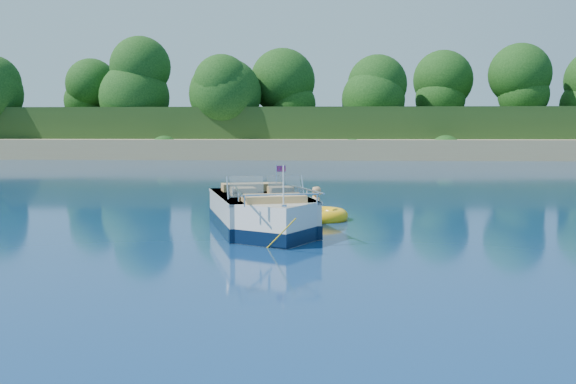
# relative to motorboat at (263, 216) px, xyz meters

# --- Properties ---
(ground) EXTENTS (160.00, 160.00, 0.00)m
(ground) POSITION_rel_motorboat_xyz_m (2.09, -1.81, -0.36)
(ground) COLOR #0A264C
(ground) RESTS_ON ground
(shoreline) EXTENTS (170.00, 59.00, 6.00)m
(shoreline) POSITION_rel_motorboat_xyz_m (2.09, 61.97, 0.62)
(shoreline) COLOR tan
(shoreline) RESTS_ON ground
(treeline) EXTENTS (150.00, 7.12, 8.19)m
(treeline) POSITION_rel_motorboat_xyz_m (2.13, 39.21, 5.19)
(treeline) COLOR black
(treeline) RESTS_ON ground
(motorboat) EXTENTS (2.91, 5.34, 1.83)m
(motorboat) POSITION_rel_motorboat_xyz_m (0.00, 0.00, 0.00)
(motorboat) COLOR silver
(motorboat) RESTS_ON ground
(tow_tube) EXTENTS (1.63, 1.63, 0.38)m
(tow_tube) POSITION_rel_motorboat_xyz_m (1.28, 1.90, -0.26)
(tow_tube) COLOR #FAB50E
(tow_tube) RESTS_ON ground
(boy) EXTENTS (0.59, 0.79, 1.42)m
(boy) POSITION_rel_motorboat_xyz_m (1.17, 2.00, -0.36)
(boy) COLOR tan
(boy) RESTS_ON ground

